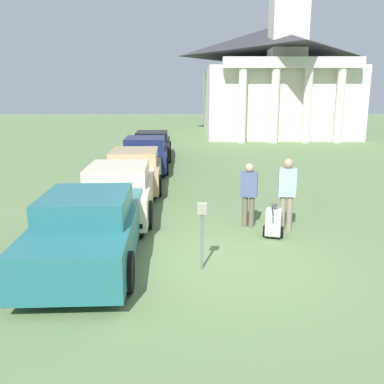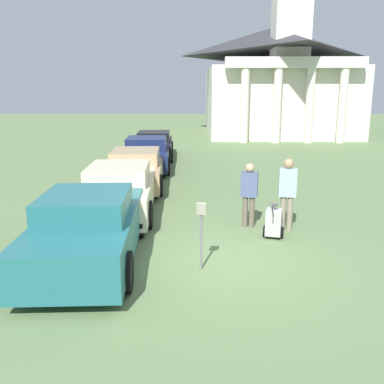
# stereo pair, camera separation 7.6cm
# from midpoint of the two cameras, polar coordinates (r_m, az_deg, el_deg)

# --- Properties ---
(ground_plane) EXTENTS (120.00, 120.00, 0.00)m
(ground_plane) POSITION_cam_midpoint_polar(r_m,az_deg,el_deg) (8.82, 3.61, -9.42)
(ground_plane) COLOR #607A4C
(parked_car_teal) EXTENTS (2.16, 4.78, 1.46)m
(parked_car_teal) POSITION_cam_midpoint_polar(r_m,az_deg,el_deg) (8.93, -13.78, -4.77)
(parked_car_teal) COLOR #23666B
(parked_car_teal) RESTS_ON ground_plane
(parked_car_cream) EXTENTS (2.17, 5.23, 1.40)m
(parked_car_cream) POSITION_cam_midpoint_polar(r_m,az_deg,el_deg) (12.40, -9.84, 0.33)
(parked_car_cream) COLOR beige
(parked_car_cream) RESTS_ON ground_plane
(parked_car_tan) EXTENTS (2.18, 5.19, 1.37)m
(parked_car_tan) POSITION_cam_midpoint_polar(r_m,az_deg,el_deg) (15.75, -7.74, 3.08)
(parked_car_tan) COLOR tan
(parked_car_tan) RESTS_ON ground_plane
(parked_car_navy) EXTENTS (2.24, 4.96, 1.44)m
(parked_car_navy) POSITION_cam_midpoint_polar(r_m,az_deg,el_deg) (19.27, -6.34, 5.04)
(parked_car_navy) COLOR #19234C
(parked_car_navy) RESTS_ON ground_plane
(parked_car_black) EXTENTS (2.14, 5.19, 1.39)m
(parked_car_black) POSITION_cam_midpoint_polar(r_m,az_deg,el_deg) (22.59, -5.41, 6.19)
(parked_car_black) COLOR black
(parked_car_black) RESTS_ON ground_plane
(parking_meter) EXTENTS (0.18, 0.09, 1.34)m
(parking_meter) POSITION_cam_midpoint_polar(r_m,az_deg,el_deg) (8.20, 1.07, -4.22)
(parking_meter) COLOR slate
(parking_meter) RESTS_ON ground_plane
(person_worker) EXTENTS (0.46, 0.31, 1.65)m
(person_worker) POSITION_cam_midpoint_polar(r_m,az_deg,el_deg) (10.91, 7.39, 0.09)
(person_worker) COLOR #665B4C
(person_worker) RESTS_ON ground_plane
(person_supervisor) EXTENTS (0.45, 0.28, 1.82)m
(person_supervisor) POSITION_cam_midpoint_polar(r_m,az_deg,el_deg) (10.75, 12.36, 0.30)
(person_supervisor) COLOR gray
(person_supervisor) RESTS_ON ground_plane
(equipment_cart) EXTENTS (0.53, 1.00, 1.00)m
(equipment_cart) POSITION_cam_midpoint_polar(r_m,az_deg,el_deg) (10.33, 10.62, -3.93)
(equipment_cart) COLOR #B2B2AD
(equipment_cart) RESTS_ON ground_plane
(church) EXTENTS (11.13, 17.52, 24.36)m
(church) POSITION_cam_midpoint_polar(r_m,az_deg,el_deg) (38.09, 10.39, 15.43)
(church) COLOR silver
(church) RESTS_ON ground_plane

